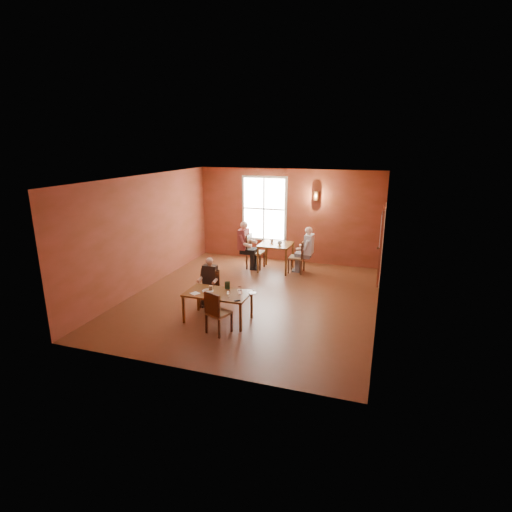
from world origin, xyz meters
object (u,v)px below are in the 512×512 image
(main_table, at_px, (218,307))
(chair_diner_main, at_px, (209,290))
(chair_diner_white, at_px, (297,257))
(second_table, at_px, (276,257))
(diner_white, at_px, (298,251))
(diner_maroon, at_px, (255,246))
(chair_diner_maroon, at_px, (256,251))
(chair_empty, at_px, (219,312))
(diner_main, at_px, (209,285))

(main_table, distance_m, chair_diner_main, 0.83)
(chair_diner_main, bearing_deg, chair_diner_white, -113.17)
(second_table, height_order, chair_diner_white, chair_diner_white)
(chair_diner_main, relative_size, diner_white, 0.63)
(chair_diner_main, xyz_separation_m, diner_maroon, (0.05, 3.23, 0.29))
(chair_diner_white, height_order, chair_diner_maroon, chair_diner_maroon)
(chair_diner_white, height_order, diner_white, diner_white)
(chair_diner_white, relative_size, diner_maroon, 0.68)
(chair_diner_white, bearing_deg, main_table, 167.19)
(chair_diner_white, xyz_separation_m, diner_white, (0.03, 0.00, 0.19))
(chair_empty, bearing_deg, second_table, 111.26)
(diner_main, bearing_deg, main_table, 128.88)
(chair_diner_white, bearing_deg, second_table, 90.00)
(chair_empty, bearing_deg, main_table, 136.37)
(chair_empty, height_order, diner_maroon, diner_maroon)
(main_table, relative_size, chair_diner_maroon, 1.30)
(diner_main, height_order, chair_diner_maroon, diner_main)
(diner_main, distance_m, diner_white, 3.55)
(second_table, bearing_deg, chair_diner_main, -102.77)
(chair_diner_main, relative_size, diner_main, 0.76)
(chair_diner_white, relative_size, chair_diner_maroon, 0.91)
(chair_diner_main, distance_m, chair_diner_maroon, 3.23)
(chair_diner_maroon, height_order, diner_maroon, diner_maroon)
(main_table, bearing_deg, chair_empty, -64.60)
(chair_diner_main, bearing_deg, chair_diner_maroon, -91.44)
(main_table, distance_m, chair_diner_maroon, 3.90)
(chair_diner_main, distance_m, chair_diner_white, 3.51)
(main_table, xyz_separation_m, chair_diner_maroon, (-0.42, 3.88, 0.21))
(diner_main, height_order, chair_diner_white, diner_main)
(main_table, relative_size, diner_white, 1.03)
(main_table, relative_size, diner_main, 1.25)
(diner_main, height_order, diner_white, diner_white)
(chair_diner_main, bearing_deg, diner_maroon, -90.91)
(chair_diner_white, bearing_deg, chair_diner_main, 156.83)
(diner_main, bearing_deg, chair_diner_main, -90.00)
(chair_empty, distance_m, diner_maroon, 4.47)
(chair_diner_maroon, distance_m, diner_maroon, 0.18)
(chair_empty, xyz_separation_m, chair_diner_white, (0.63, 4.41, 0.03))
(chair_diner_maroon, bearing_deg, diner_white, 90.00)
(chair_diner_white, bearing_deg, diner_white, -90.00)
(chair_diner_maroon, bearing_deg, second_table, 90.00)
(chair_diner_maroon, bearing_deg, chair_diner_main, -1.44)
(diner_main, bearing_deg, chair_diner_maroon, -91.43)
(diner_maroon, bearing_deg, diner_white, 90.00)
(diner_white, bearing_deg, chair_diner_main, 156.38)
(chair_empty, height_order, chair_diner_white, chair_diner_white)
(main_table, height_order, diner_main, diner_main)
(chair_diner_main, height_order, chair_empty, chair_empty)
(diner_main, relative_size, chair_diner_maroon, 1.04)
(chair_empty, distance_m, chair_diner_white, 4.45)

